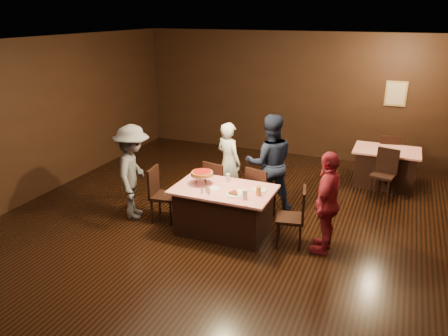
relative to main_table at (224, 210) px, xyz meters
The scene contains 22 objects.
room 1.82m from the main_table, 79.20° to the right, with size 10.00×10.04×3.02m.
main_table is the anchor object (origin of this frame).
back_table 3.93m from the main_table, 54.31° to the left, with size 1.30×0.90×0.77m, color #B91B0C.
chair_far_left 0.85m from the main_table, 118.07° to the left, with size 0.42×0.42×0.95m, color black.
chair_far_right 0.85m from the main_table, 61.93° to the left, with size 0.42×0.42×0.95m, color black.
chair_end_left 1.10m from the main_table, behind, with size 0.42×0.42×0.95m, color black.
chair_end_right 1.10m from the main_table, ahead, with size 0.42×0.42×0.95m, color black.
chair_back_near 3.39m from the main_table, 47.38° to the left, with size 0.42×0.42×0.95m, color black.
chair_back_far 4.43m from the main_table, 58.84° to the left, with size 0.42×0.42×0.95m, color black.
diner_white_jacket 1.34m from the main_table, 108.52° to the left, with size 0.56×0.37×1.53m, color silver.
diner_navy_hoodie 1.30m from the main_table, 69.52° to the left, with size 0.86×0.67×1.78m, color black.
diner_grey_knit 1.72m from the main_table, behind, with size 1.07×0.62×1.66m, color #515054.
diner_red_shirt 1.68m from the main_table, ahead, with size 0.92×0.38×1.58m, color maroon.
pizza_stand 0.70m from the main_table, behind, with size 0.38×0.38×0.22m.
plate_with_slice 0.51m from the main_table, 35.75° to the right, with size 0.25×0.25×0.06m.
plate_empty 0.69m from the main_table, 15.26° to the left, with size 0.25×0.25×0.01m, color white.
glass_front_right 0.69m from the main_table, 29.05° to the right, with size 0.08×0.08×0.14m, color silver.
glass_amber 0.75m from the main_table, ahead, with size 0.08×0.08×0.14m, color #BF7F26.
glass_back 0.55m from the main_table, 99.46° to the left, with size 0.08×0.08×0.14m, color silver.
condiments 0.55m from the main_table, 122.43° to the right, with size 0.17×0.10×0.09m.
napkin_center 0.49m from the main_table, ahead, with size 0.16×0.16×0.01m, color white.
napkin_left 0.42m from the main_table, 161.57° to the right, with size 0.16×0.16×0.01m, color white.
Camera 1 is at (2.39, -5.44, 3.45)m, focal length 35.00 mm.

